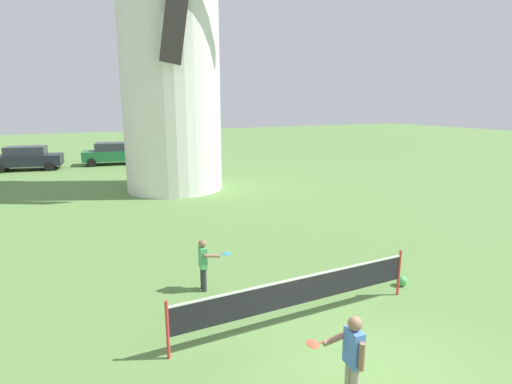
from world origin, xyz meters
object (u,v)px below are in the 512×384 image
(windmill, at_px, (169,44))
(tennis_net, at_px, (300,291))
(parked_car_cream, at_px, (192,149))
(player_near, at_px, (352,355))
(parked_car_green, at_px, (112,153))
(parked_car_black, at_px, (27,158))
(player_far, at_px, (204,262))
(stray_ball, at_px, (402,281))

(windmill, distance_m, tennis_net, 15.30)
(parked_car_cream, bearing_deg, player_near, -102.52)
(windmill, bearing_deg, parked_car_green, 100.29)
(windmill, height_order, parked_car_cream, windmill)
(tennis_net, xyz_separation_m, parked_car_black, (-6.03, 23.91, 0.12))
(parked_car_cream, bearing_deg, player_far, -106.75)
(parked_car_black, distance_m, parked_car_green, 5.36)
(player_far, height_order, parked_car_black, parked_car_black)
(tennis_net, relative_size, parked_car_black, 1.22)
(stray_ball, xyz_separation_m, parked_car_black, (-9.17, 23.61, 0.68))
(tennis_net, bearing_deg, windmill, 85.10)
(parked_car_cream, bearing_deg, windmill, -111.99)
(player_far, bearing_deg, parked_car_green, 88.45)
(windmill, distance_m, parked_car_green, 12.14)
(windmill, height_order, parked_car_green, windmill)
(player_far, height_order, parked_car_green, parked_car_green)
(parked_car_cream, bearing_deg, stray_ball, -95.20)
(stray_ball, bearing_deg, windmill, 98.22)
(stray_ball, bearing_deg, parked_car_black, 111.22)
(tennis_net, relative_size, stray_ball, 21.13)
(windmill, bearing_deg, parked_car_cream, 68.01)
(player_near, bearing_deg, parked_car_black, 101.87)
(windmill, distance_m, player_near, 17.35)
(windmill, height_order, player_far, windmill)
(stray_ball, distance_m, parked_car_black, 25.34)
(player_far, bearing_deg, parked_car_black, 102.41)
(windmill, height_order, stray_ball, windmill)
(player_near, distance_m, parked_car_green, 26.27)
(windmill, xyz_separation_m, stray_ball, (1.96, -13.53, -6.99))
(windmill, xyz_separation_m, player_far, (-2.44, -11.60, -6.40))
(tennis_net, height_order, parked_car_cream, parked_car_cream)
(player_near, distance_m, player_far, 4.52)
(stray_ball, bearing_deg, parked_car_green, 99.12)
(player_near, relative_size, parked_car_cream, 0.33)
(player_near, distance_m, parked_car_black, 26.72)
(player_far, xyz_separation_m, parked_car_black, (-4.77, 21.68, 0.09))
(parked_car_black, height_order, parked_car_cream, same)
(parked_car_green, height_order, parked_car_cream, same)
(tennis_net, relative_size, player_far, 4.31)
(parked_car_black, bearing_deg, stray_ball, -68.78)
(parked_car_cream, bearing_deg, parked_car_green, 179.73)
(player_near, distance_m, parked_car_cream, 26.88)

